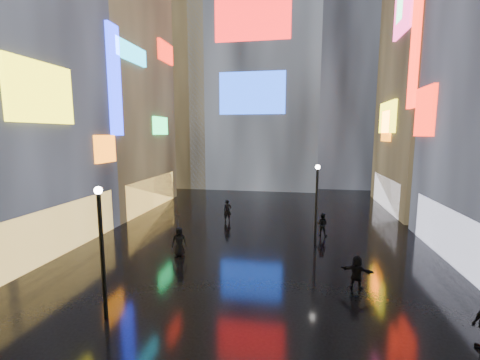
# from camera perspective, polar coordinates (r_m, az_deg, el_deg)

# --- Properties ---
(ground) EXTENTS (140.00, 140.00, 0.00)m
(ground) POSITION_cam_1_polar(r_m,az_deg,el_deg) (23.64, 3.47, -9.33)
(ground) COLOR black
(ground) RESTS_ON ground
(building_left_far) EXTENTS (10.28, 12.00, 22.00)m
(building_left_far) POSITION_cam_1_polar(r_m,az_deg,el_deg) (34.15, -23.58, 14.03)
(building_left_far) COLOR black
(building_left_far) RESTS_ON ground
(building_right_far) EXTENTS (10.28, 12.00, 28.00)m
(building_right_far) POSITION_cam_1_polar(r_m,az_deg,el_deg) (35.72, 33.80, 17.93)
(building_right_far) COLOR black
(building_right_far) RESTS_ON ground
(tower_main) EXTENTS (16.00, 14.20, 42.00)m
(tower_main) POSITION_cam_1_polar(r_m,az_deg,el_deg) (48.74, 3.49, 24.73)
(tower_main) COLOR black
(tower_main) RESTS_ON ground
(tower_flank_right) EXTENTS (12.00, 12.00, 34.00)m
(tower_flank_right) POSITION_cam_1_polar(r_m,az_deg,el_deg) (49.82, 18.43, 19.22)
(tower_flank_right) COLOR black
(tower_flank_right) RESTS_ON ground
(tower_flank_left) EXTENTS (10.00, 10.00, 26.00)m
(tower_flank_left) POSITION_cam_1_polar(r_m,az_deg,el_deg) (47.76, -10.59, 15.12)
(tower_flank_left) COLOR black
(tower_flank_left) RESTS_ON ground
(lamp_near) EXTENTS (0.30, 0.30, 5.20)m
(lamp_near) POSITION_cam_1_polar(r_m,az_deg,el_deg) (13.37, -23.37, -10.63)
(lamp_near) COLOR black
(lamp_near) RESTS_ON ground
(lamp_far) EXTENTS (0.30, 0.30, 5.20)m
(lamp_far) POSITION_cam_1_polar(r_m,az_deg,el_deg) (20.99, 13.45, -3.48)
(lamp_far) COLOR black
(lamp_far) RESTS_ON ground
(pedestrian_4) EXTENTS (0.98, 0.80, 1.72)m
(pedestrian_4) POSITION_cam_1_polar(r_m,az_deg,el_deg) (19.45, -10.76, -10.70)
(pedestrian_4) COLOR black
(pedestrian_4) RESTS_ON ground
(pedestrian_5) EXTENTS (1.54, 0.82, 1.58)m
(pedestrian_5) POSITION_cam_1_polar(r_m,az_deg,el_deg) (16.26, 20.03, -15.18)
(pedestrian_5) COLOR black
(pedestrian_5) RESTS_ON ground
(pedestrian_6) EXTENTS (0.78, 0.68, 1.79)m
(pedestrian_6) POSITION_cam_1_polar(r_m,az_deg,el_deg) (26.30, -2.24, -5.49)
(pedestrian_6) COLOR black
(pedestrian_6) RESTS_ON ground
(pedestrian_7) EXTENTS (0.92, 0.81, 1.61)m
(pedestrian_7) POSITION_cam_1_polar(r_m,az_deg,el_deg) (23.45, 14.40, -7.68)
(pedestrian_7) COLOR black
(pedestrian_7) RESTS_ON ground
(umbrella_2) EXTENTS (1.22, 1.22, 0.80)m
(umbrella_2) POSITION_cam_1_polar(r_m,az_deg,el_deg) (19.08, -10.87, -7.11)
(umbrella_2) COLOR black
(umbrella_2) RESTS_ON pedestrian_4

